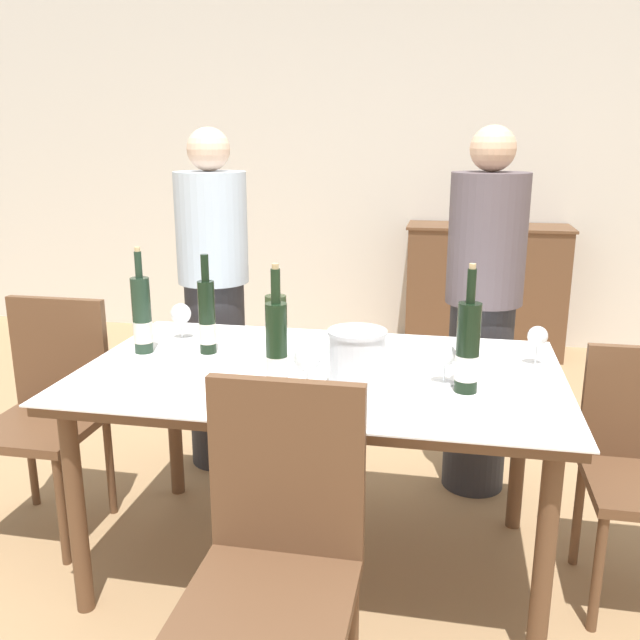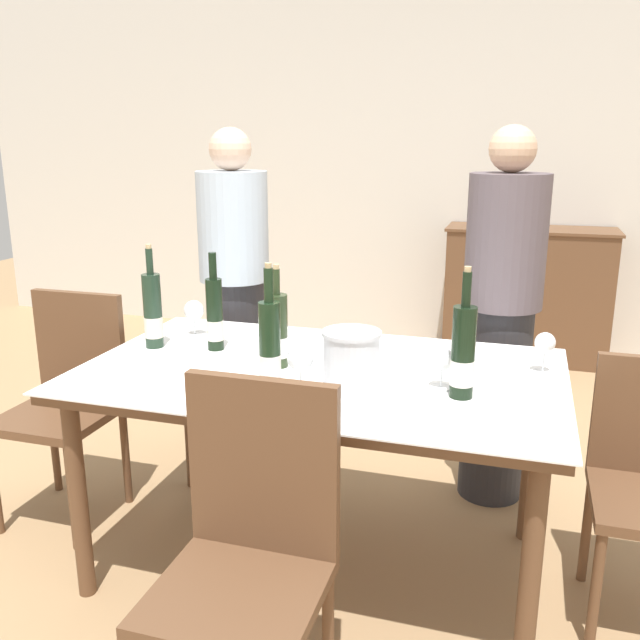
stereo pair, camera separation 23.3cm
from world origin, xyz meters
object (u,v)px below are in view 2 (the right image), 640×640
(wine_glass_1, at_px, (545,345))
(chair_left_end, at_px, (69,390))
(wine_bottle_1, at_px, (270,348))
(wine_bottle_3, at_px, (215,315))
(wine_bottle_2, at_px, (277,333))
(chair_near_front, at_px, (250,542))
(dining_table, at_px, (320,389))
(person_host, at_px, (235,301))
(wine_glass_3, at_px, (194,311))
(wine_bottle_4, at_px, (463,354))
(wine_glass_2, at_px, (442,361))
(ice_bucket, at_px, (351,358))
(wine_glass_0, at_px, (300,359))
(sideboard_cabinet, at_px, (527,294))
(person_guest_left, at_px, (500,321))
(wine_bottle_0, at_px, (153,312))

(wine_glass_1, bearing_deg, chair_left_end, -176.80)
(wine_bottle_1, height_order, wine_glass_1, wine_bottle_1)
(wine_bottle_1, relative_size, wine_bottle_3, 1.11)
(wine_bottle_2, xyz_separation_m, chair_near_front, (0.19, -0.72, -0.35))
(dining_table, xyz_separation_m, person_host, (-0.66, 0.75, 0.10))
(dining_table, distance_m, wine_bottle_3, 0.51)
(wine_bottle_2, xyz_separation_m, wine_glass_3, (-0.47, 0.27, -0.02))
(dining_table, height_order, chair_left_end, chair_left_end)
(wine_bottle_4, relative_size, person_host, 0.26)
(wine_glass_2, height_order, wine_glass_3, wine_glass_3)
(wine_glass_3, bearing_deg, ice_bucket, -28.17)
(wine_glass_2, distance_m, person_host, 1.36)
(dining_table, bearing_deg, person_host, 131.01)
(wine_glass_2, bearing_deg, wine_glass_3, 162.80)
(wine_glass_2, xyz_separation_m, person_host, (-1.09, 0.82, -0.07))
(ice_bucket, xyz_separation_m, wine_bottle_3, (-0.60, 0.26, 0.03))
(wine_glass_3, bearing_deg, wine_glass_0, -37.50)
(dining_table, bearing_deg, wine_bottle_4, -13.49)
(wine_glass_2, height_order, chair_near_front, chair_near_front)
(sideboard_cabinet, height_order, wine_glass_3, sideboard_cabinet)
(sideboard_cabinet, height_order, person_host, person_host)
(wine_bottle_3, relative_size, wine_glass_2, 2.74)
(wine_glass_1, relative_size, chair_left_end, 0.15)
(ice_bucket, height_order, wine_glass_3, ice_bucket)
(wine_glass_1, relative_size, chair_near_front, 0.15)
(wine_bottle_3, xyz_separation_m, person_guest_left, (1.03, 0.63, -0.10))
(wine_bottle_2, xyz_separation_m, wine_bottle_4, (0.65, -0.11, 0.02))
(ice_bucket, bearing_deg, chair_left_end, 169.48)
(dining_table, distance_m, wine_bottle_1, 0.34)
(wine_bottle_1, distance_m, wine_bottle_3, 0.51)
(sideboard_cabinet, height_order, wine_bottle_3, wine_bottle_3)
(wine_bottle_1, height_order, person_guest_left, person_guest_left)
(wine_glass_0, height_order, wine_glass_3, wine_glass_0)
(wine_glass_2, relative_size, chair_left_end, 0.15)
(dining_table, distance_m, wine_glass_1, 0.79)
(wine_bottle_2, bearing_deg, wine_bottle_0, 171.62)
(wine_glass_3, distance_m, person_host, 0.50)
(chair_near_front, relative_size, person_guest_left, 0.60)
(wine_bottle_2, distance_m, wine_bottle_3, 0.32)
(wine_bottle_0, relative_size, wine_bottle_3, 1.07)
(wine_bottle_4, height_order, wine_glass_2, wine_bottle_4)
(wine_glass_2, bearing_deg, chair_left_end, 174.51)
(wine_glass_0, height_order, wine_glass_1, wine_glass_0)
(ice_bucket, relative_size, wine_glass_2, 1.41)
(wine_bottle_3, bearing_deg, wine_bottle_2, -21.84)
(ice_bucket, distance_m, wine_bottle_3, 0.66)
(wine_bottle_4, xyz_separation_m, person_guest_left, (0.08, 0.86, -0.11))
(wine_glass_2, bearing_deg, person_host, 143.04)
(wine_glass_3, bearing_deg, chair_near_front, -56.64)
(wine_glass_1, relative_size, person_host, 0.09)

